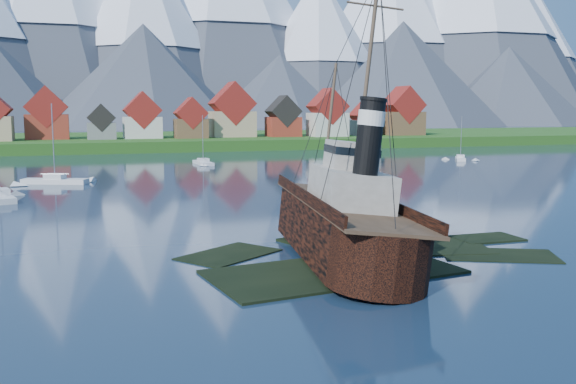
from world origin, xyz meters
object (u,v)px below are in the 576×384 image
object	(u,v)px
sailboat_c	(55,182)
sailboat_e	(203,163)
tugboat_wreck	(332,219)
sailboat_d	(460,159)
sailboat_a	(0,198)

from	to	relation	value
sailboat_c	sailboat_e	world-z (taller)	sailboat_c
tugboat_wreck	sailboat_d	xyz separation A→B (m)	(64.36, 80.22, -2.67)
sailboat_c	sailboat_e	xyz separation A→B (m)	(29.02, 27.93, -0.06)
sailboat_c	sailboat_e	size ratio (longest dim) A/B	1.21
sailboat_a	sailboat_e	bearing A→B (deg)	37.46
tugboat_wreck	sailboat_a	bearing A→B (deg)	133.09
tugboat_wreck	sailboat_a	xyz separation A→B (m)	(-29.70, 42.44, -2.64)
tugboat_wreck	sailboat_d	distance (m)	102.88
sailboat_a	sailboat_c	xyz separation A→B (m)	(6.27, 17.21, 0.02)
tugboat_wreck	sailboat_d	size ratio (longest dim) A/B	2.74
tugboat_wreck	sailboat_a	distance (m)	51.86
sailboat_c	sailboat_e	bearing A→B (deg)	-23.83
sailboat_c	sailboat_a	bearing A→B (deg)	-177.74
sailboat_d	sailboat_e	world-z (taller)	sailboat_e
tugboat_wreck	sailboat_e	bearing A→B (deg)	94.45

